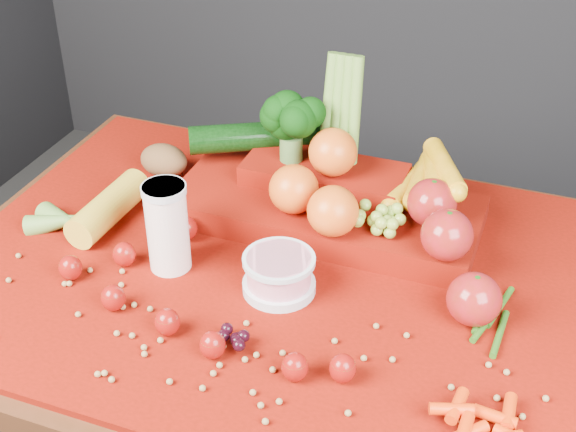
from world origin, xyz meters
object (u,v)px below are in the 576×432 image
(table, at_px, (284,320))
(milk_glass, at_px, (167,224))
(produce_mound, at_px, (341,193))
(yogurt_bowl, at_px, (279,273))

(table, distance_m, milk_glass, 0.26)
(milk_glass, bearing_deg, table, 18.11)
(table, height_order, produce_mound, produce_mound)
(table, height_order, yogurt_bowl, yogurt_bowl)
(yogurt_bowl, relative_size, produce_mound, 0.19)
(produce_mound, bearing_deg, table, -106.53)
(yogurt_bowl, distance_m, produce_mound, 0.21)
(table, relative_size, yogurt_bowl, 9.78)
(table, bearing_deg, yogurt_bowl, -76.43)
(table, distance_m, produce_mound, 0.23)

